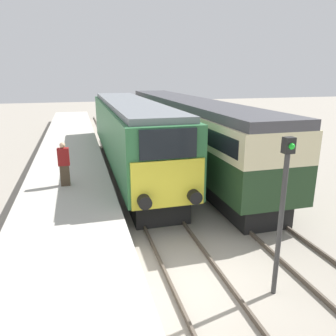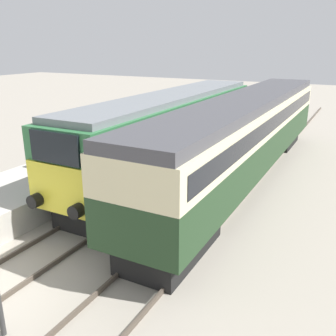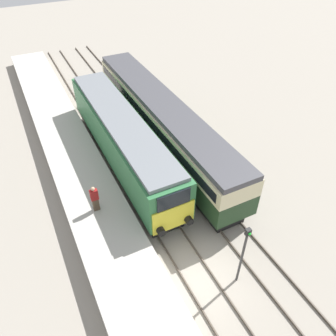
# 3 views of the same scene
# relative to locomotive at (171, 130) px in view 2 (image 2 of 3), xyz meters

# --- Properties ---
(platform_left) EXTENTS (3.50, 50.00, 1.01)m
(platform_left) POSITION_rel_locomotive_xyz_m (-3.30, -2.39, -1.71)
(platform_left) COLOR #B7B2A8
(platform_left) RESTS_ON ground_plane
(rails_near_track) EXTENTS (1.51, 60.00, 0.14)m
(rails_near_track) POSITION_rel_locomotive_xyz_m (0.00, -5.39, -2.14)
(rails_near_track) COLOR #4C4238
(rails_near_track) RESTS_ON ground_plane
(rails_far_track) EXTENTS (1.50, 60.00, 0.14)m
(rails_far_track) POSITION_rel_locomotive_xyz_m (3.40, -5.39, -2.14)
(rails_far_track) COLOR #4C4238
(rails_far_track) RESTS_ON ground_plane
(locomotive) EXTENTS (2.70, 15.64, 3.93)m
(locomotive) POSITION_rel_locomotive_xyz_m (0.00, 0.00, 0.00)
(locomotive) COLOR black
(locomotive) RESTS_ON ground_plane
(passenger_carriage) EXTENTS (2.75, 19.28, 3.91)m
(passenger_carriage) POSITION_rel_locomotive_xyz_m (3.40, 0.83, 0.17)
(passenger_carriage) COLOR black
(passenger_carriage) RESTS_ON ground_plane
(person_on_platform) EXTENTS (0.44, 0.26, 1.74)m
(person_on_platform) POSITION_rel_locomotive_xyz_m (-3.35, -4.41, -0.33)
(person_on_platform) COLOR #473828
(person_on_platform) RESTS_ON platform_left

